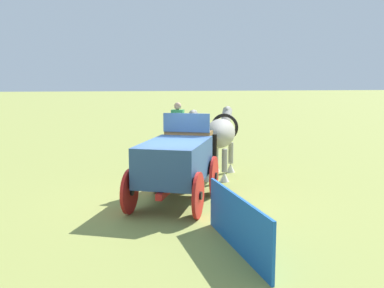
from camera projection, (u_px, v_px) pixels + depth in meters
ground_plane at (175, 204)px, 11.84m from camera, size 220.00×220.00×0.00m
show_wagon at (176, 161)px, 11.81m from camera, size 5.59×3.03×2.64m
draft_horse_near at (184, 137)px, 15.38m from camera, size 2.97×1.67×2.17m
draft_horse_off at (221, 134)px, 15.06m from camera, size 3.10×1.74×2.32m
sponsor_banner at (237, 223)px, 8.53m from camera, size 3.19×0.39×1.10m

